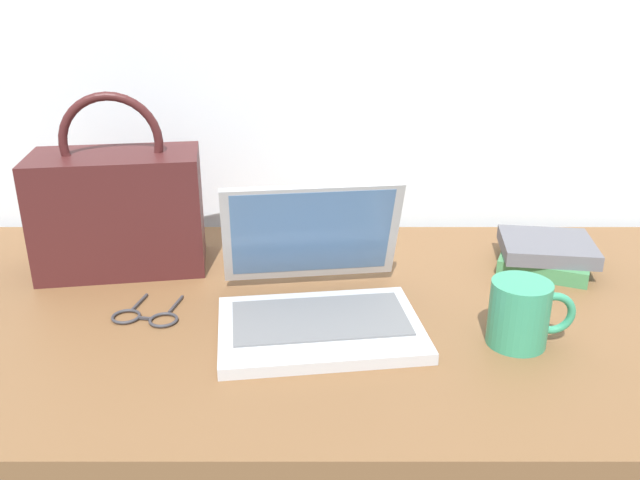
{
  "coord_description": "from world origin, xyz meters",
  "views": [
    {
      "loc": [
        -0.0,
        -0.97,
        0.54
      ],
      "look_at": [
        0.0,
        0.0,
        0.15
      ],
      "focal_mm": 36.48,
      "sensor_mm": 36.0,
      "label": 1
    }
  ],
  "objects_px": {
    "coffee_mug": "(520,313)",
    "remote_control_near": "(308,244)",
    "eyeglasses": "(144,317)",
    "handbag": "(118,209)",
    "book_stack": "(545,253)",
    "laptop": "(317,294)"
  },
  "relations": [
    {
      "from": "coffee_mug",
      "to": "remote_control_near",
      "type": "height_order",
      "value": "coffee_mug"
    },
    {
      "from": "coffee_mug",
      "to": "handbag",
      "type": "height_order",
      "value": "handbag"
    },
    {
      "from": "handbag",
      "to": "book_stack",
      "type": "height_order",
      "value": "handbag"
    },
    {
      "from": "handbag",
      "to": "remote_control_near",
      "type": "bearing_deg",
      "value": 13.34
    },
    {
      "from": "coffee_mug",
      "to": "remote_control_near",
      "type": "bearing_deg",
      "value": 130.97
    },
    {
      "from": "coffee_mug",
      "to": "eyeglasses",
      "type": "xyz_separation_m",
      "value": [
        -0.58,
        0.07,
        -0.05
      ]
    },
    {
      "from": "remote_control_near",
      "to": "eyeglasses",
      "type": "distance_m",
      "value": 0.39
    },
    {
      "from": "remote_control_near",
      "to": "eyeglasses",
      "type": "bearing_deg",
      "value": -131.31
    },
    {
      "from": "laptop",
      "to": "handbag",
      "type": "relative_size",
      "value": 1.03
    },
    {
      "from": "laptop",
      "to": "coffee_mug",
      "type": "distance_m",
      "value": 0.31
    },
    {
      "from": "laptop",
      "to": "handbag",
      "type": "height_order",
      "value": "handbag"
    },
    {
      "from": "remote_control_near",
      "to": "laptop",
      "type": "bearing_deg",
      "value": -86.07
    },
    {
      "from": "eyeglasses",
      "to": "handbag",
      "type": "xyz_separation_m",
      "value": [
        -0.09,
        0.21,
        0.11
      ]
    },
    {
      "from": "coffee_mug",
      "to": "handbag",
      "type": "bearing_deg",
      "value": 156.89
    },
    {
      "from": "handbag",
      "to": "book_stack",
      "type": "relative_size",
      "value": 1.62
    },
    {
      "from": "laptop",
      "to": "handbag",
      "type": "xyz_separation_m",
      "value": [
        -0.37,
        0.21,
        0.07
      ]
    },
    {
      "from": "coffee_mug",
      "to": "remote_control_near",
      "type": "distance_m",
      "value": 0.49
    },
    {
      "from": "remote_control_near",
      "to": "eyeglasses",
      "type": "relative_size",
      "value": 1.4
    },
    {
      "from": "book_stack",
      "to": "remote_control_near",
      "type": "bearing_deg",
      "value": 168.8
    },
    {
      "from": "eyeglasses",
      "to": "remote_control_near",
      "type": "bearing_deg",
      "value": 48.69
    },
    {
      "from": "laptop",
      "to": "coffee_mug",
      "type": "relative_size",
      "value": 2.65
    },
    {
      "from": "remote_control_near",
      "to": "book_stack",
      "type": "bearing_deg",
      "value": -11.2
    }
  ]
}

